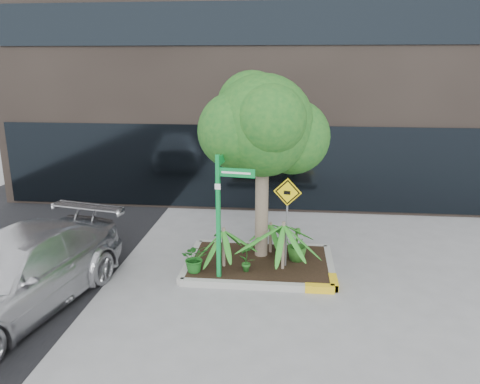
# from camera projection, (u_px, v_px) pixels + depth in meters

# --- Properties ---
(ground) EXTENTS (80.00, 80.00, 0.00)m
(ground) POSITION_uv_depth(u_px,v_px,m) (250.00, 272.00, 10.45)
(ground) COLOR gray
(ground) RESTS_ON ground
(planter) EXTENTS (3.35, 2.36, 0.15)m
(planter) POSITION_uv_depth(u_px,v_px,m) (261.00, 263.00, 10.67)
(planter) COLOR #9E9E99
(planter) RESTS_ON ground
(tree) EXTENTS (2.91, 2.58, 4.36)m
(tree) POSITION_uv_depth(u_px,v_px,m) (263.00, 126.00, 10.23)
(tree) COLOR gray
(tree) RESTS_ON ground
(palm_front) EXTENTS (1.22, 1.22, 1.35)m
(palm_front) POSITION_uv_depth(u_px,v_px,m) (284.00, 225.00, 10.01)
(palm_front) COLOR gray
(palm_front) RESTS_ON ground
(palm_left) EXTENTS (1.01, 1.01, 1.13)m
(palm_left) POSITION_uv_depth(u_px,v_px,m) (224.00, 230.00, 10.19)
(palm_left) COLOR gray
(palm_left) RESTS_ON ground
(palm_back) EXTENTS (0.84, 0.84, 0.93)m
(palm_back) POSITION_uv_depth(u_px,v_px,m) (271.00, 224.00, 11.00)
(palm_back) COLOR gray
(palm_back) RESTS_ON ground
(parked_car) EXTENTS (3.06, 5.37, 1.47)m
(parked_car) POSITION_uv_depth(u_px,v_px,m) (13.00, 275.00, 8.62)
(parked_car) COLOR silver
(parked_car) RESTS_ON ground
(shrub_a) EXTENTS (0.71, 0.71, 0.64)m
(shrub_a) POSITION_uv_depth(u_px,v_px,m) (195.00, 258.00, 10.05)
(shrub_a) COLOR #1A5C1B
(shrub_a) RESTS_ON planter
(shrub_b) EXTENTS (0.61, 0.61, 0.82)m
(shrub_b) POSITION_uv_depth(u_px,v_px,m) (297.00, 243.00, 10.61)
(shrub_b) COLOR #255B1B
(shrub_b) RESTS_ON planter
(shrub_c) EXTENTS (0.43, 0.43, 0.62)m
(shrub_c) POSITION_uv_depth(u_px,v_px,m) (247.00, 258.00, 10.08)
(shrub_c) COLOR #21611E
(shrub_c) RESTS_ON planter
(shrub_d) EXTENTS (0.50, 0.50, 0.65)m
(shrub_d) POSITION_uv_depth(u_px,v_px,m) (283.00, 238.00, 11.16)
(shrub_d) COLOR #1C5819
(shrub_d) RESTS_ON planter
(street_sign_post) EXTENTS (0.81, 0.88, 2.77)m
(street_sign_post) POSITION_uv_depth(u_px,v_px,m) (221.00, 205.00, 9.52)
(street_sign_post) COLOR #0D933D
(street_sign_post) RESTS_ON ground
(cattle_sign) EXTENTS (0.61, 0.16, 2.01)m
(cattle_sign) POSITION_uv_depth(u_px,v_px,m) (287.00, 207.00, 10.08)
(cattle_sign) COLOR slate
(cattle_sign) RESTS_ON ground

